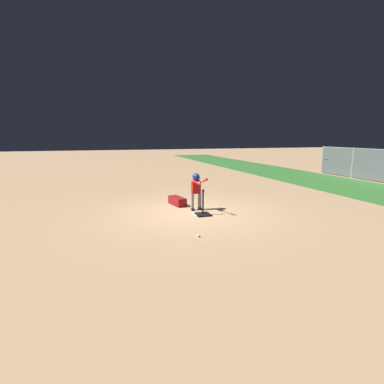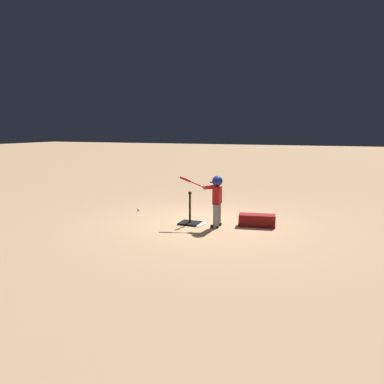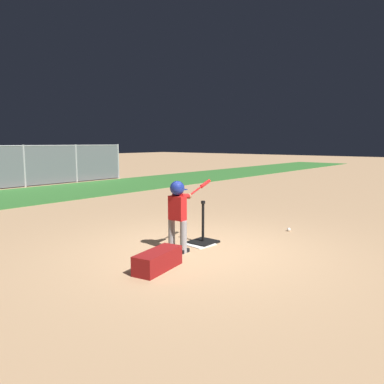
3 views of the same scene
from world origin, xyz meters
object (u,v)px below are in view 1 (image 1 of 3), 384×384
at_px(batter_child, 196,187).
at_px(equipment_bag, 177,201).
at_px(batting_tee, 203,212).
at_px(bleachers_center, 353,167).
at_px(baseball, 199,236).

distance_m(batter_child, equipment_bag, 1.16).
distance_m(batting_tee, equipment_bag, 1.59).
height_order(batting_tee, equipment_bag, batting_tee).
bearing_deg(batting_tee, batter_child, 179.45).
height_order(batter_child, equipment_bag, batter_child).
relative_size(bleachers_center, equipment_bag, 3.68).
relative_size(batting_tee, bleachers_center, 0.25).
distance_m(batting_tee, bleachers_center, 13.32).
bearing_deg(equipment_bag, baseball, -17.66).
xyz_separation_m(bleachers_center, equipment_bag, (4.46, -12.28, -0.35)).
xyz_separation_m(baseball, bleachers_center, (-7.87, 12.67, 0.45)).
height_order(baseball, bleachers_center, bleachers_center).
bearing_deg(bleachers_center, baseball, -58.16).
bearing_deg(bleachers_center, batter_child, -65.74).
bearing_deg(equipment_bag, batter_child, 12.97).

